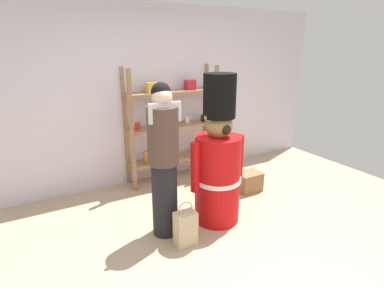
% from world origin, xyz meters
% --- Properties ---
extents(ground_plane, '(6.40, 6.40, 0.00)m').
position_xyz_m(ground_plane, '(0.00, 0.00, 0.00)').
color(ground_plane, tan).
extents(back_wall, '(6.40, 0.12, 2.60)m').
position_xyz_m(back_wall, '(0.00, 2.20, 1.30)').
color(back_wall, silver).
rests_on(back_wall, ground_plane).
extents(merchandise_shelf, '(1.44, 0.35, 1.74)m').
position_xyz_m(merchandise_shelf, '(0.35, 1.98, 0.88)').
color(merchandise_shelf, '#93704C').
rests_on(merchandise_shelf, ground_plane).
extents(teddy_bear_guard, '(0.71, 0.55, 1.74)m').
position_xyz_m(teddy_bear_guard, '(0.25, 0.58, 0.73)').
color(teddy_bear_guard, red).
rests_on(teddy_bear_guard, ground_plane).
extents(person_shopper, '(0.34, 0.33, 1.68)m').
position_xyz_m(person_shopper, '(-0.41, 0.62, 0.88)').
color(person_shopper, black).
rests_on(person_shopper, ground_plane).
extents(shopping_bag, '(0.22, 0.15, 0.50)m').
position_xyz_m(shopping_bag, '(-0.32, 0.31, 0.20)').
color(shopping_bag, '#C1AD89').
rests_on(shopping_bag, ground_plane).
extents(display_crate, '(0.35, 0.27, 0.28)m').
position_xyz_m(display_crate, '(1.09, 1.00, 0.14)').
color(display_crate, olive).
rests_on(display_crate, ground_plane).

